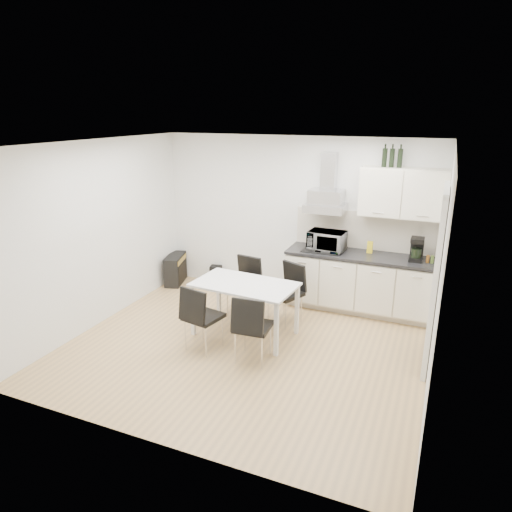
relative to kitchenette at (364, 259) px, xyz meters
The scene contains 15 objects.
ground 2.26m from the kitchenette, 124.40° to the right, with size 4.50×4.50×0.00m, color tan.
wall_back 1.30m from the kitchenette, 167.41° to the left, with size 4.50×0.10×2.60m, color silver.
wall_front 3.95m from the kitchenette, 107.64° to the right, with size 4.50×0.10×2.60m, color silver.
wall_left 3.88m from the kitchenette, 153.22° to the right, with size 0.10×4.00×2.60m, color silver.
wall_right 2.09m from the kitchenette, 58.52° to the right, with size 0.10×4.00×2.60m, color silver.
ceiling 2.75m from the kitchenette, 124.40° to the right, with size 4.50×4.50×0.00m, color white.
doorway 1.58m from the kitchenette, 49.21° to the right, with size 0.08×1.04×2.10m, color white.
kitchenette is the anchor object (origin of this frame).
dining_table 1.95m from the kitchenette, 133.23° to the right, with size 1.41×0.88×0.75m.
chair_far_left 1.87m from the kitchenette, 152.48° to the right, with size 0.44×0.50×0.88m, color black, non-canonical shape.
chair_far_right 1.34m from the kitchenette, 137.43° to the right, with size 0.44×0.50×0.88m, color black, non-canonical shape.
chair_near_left 2.62m from the kitchenette, 129.90° to the right, with size 0.44×0.50×0.88m, color black, non-canonical shape.
chair_near_right 2.25m from the kitchenette, 115.81° to the right, with size 0.44×0.50×0.88m, color black, non-canonical shape.
guitar_amp 3.34m from the kitchenette, behind, with size 0.43×0.66×0.51m.
floor_speaker 2.69m from the kitchenette, behind, with size 0.19×0.17×0.32m, color black.
Camera 1 is at (2.19, -4.89, 2.97)m, focal length 32.00 mm.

